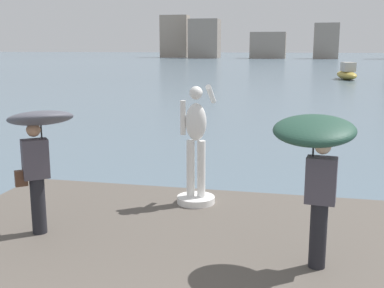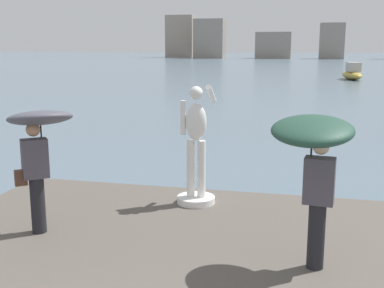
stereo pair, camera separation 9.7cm
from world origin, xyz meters
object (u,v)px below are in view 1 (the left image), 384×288
at_px(statue_white_figure, 196,154).
at_px(onlooker_right, 316,149).
at_px(onlooker_left, 39,138).
at_px(boat_far, 347,73).

height_order(statue_white_figure, onlooker_right, statue_white_figure).
bearing_deg(onlooker_left, onlooker_right, -4.62).
distance_m(onlooker_left, onlooker_right, 4.06).
relative_size(statue_white_figure, boat_far, 0.41).
bearing_deg(statue_white_figure, onlooker_right, -47.76).
bearing_deg(boat_far, onlooker_left, -100.82).
bearing_deg(statue_white_figure, boat_far, 81.40).
xyz_separation_m(statue_white_figure, onlooker_right, (2.02, -2.22, 0.64)).
distance_m(onlooker_right, boat_far, 44.26).
height_order(statue_white_figure, boat_far, statue_white_figure).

